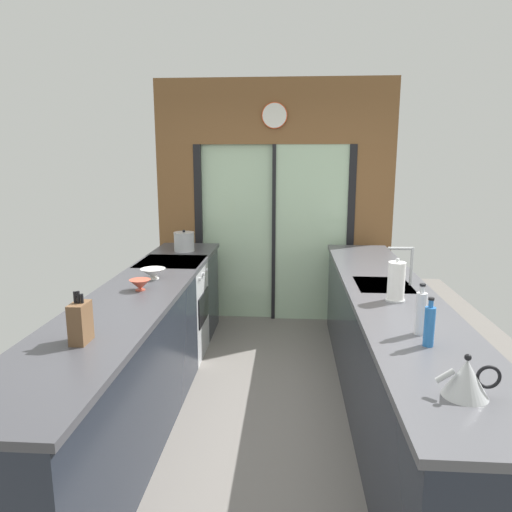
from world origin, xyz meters
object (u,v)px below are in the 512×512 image
(mixing_bowl_near, at_px, (140,285))
(stock_pot, at_px, (184,242))
(soap_bottle_far, at_px, (421,312))
(paper_towel_roll, at_px, (396,282))
(mixing_bowl_far, at_px, (153,273))
(kettle, at_px, (466,378))
(oven_range, at_px, (173,309))
(soap_bottle_near, at_px, (429,325))
(knife_block, at_px, (80,322))

(mixing_bowl_near, relative_size, stock_pot, 0.70)
(soap_bottle_far, height_order, paper_towel_roll, paper_towel_roll)
(mixing_bowl_near, xyz_separation_m, paper_towel_roll, (1.78, -0.13, 0.09))
(mixing_bowl_far, relative_size, kettle, 0.76)
(soap_bottle_far, bearing_deg, oven_range, 136.14)
(soap_bottle_near, bearing_deg, oven_range, 133.51)
(oven_range, bearing_deg, paper_towel_roll, -31.81)
(mixing_bowl_far, distance_m, knife_block, 1.32)
(soap_bottle_near, bearing_deg, knife_block, -177.44)
(oven_range, xyz_separation_m, stock_pot, (0.02, 0.48, 0.56))
(mixing_bowl_far, relative_size, knife_block, 0.71)
(knife_block, relative_size, soap_bottle_far, 0.98)
(knife_block, distance_m, soap_bottle_far, 1.80)
(knife_block, relative_size, kettle, 1.07)
(mixing_bowl_far, distance_m, stock_pot, 1.14)
(kettle, height_order, paper_towel_roll, paper_towel_roll)
(paper_towel_roll, bearing_deg, mixing_bowl_far, 165.43)
(kettle, distance_m, soap_bottle_near, 0.52)
(knife_block, height_order, soap_bottle_far, soap_bottle_far)
(kettle, relative_size, soap_bottle_far, 0.92)
(mixing_bowl_near, distance_m, knife_block, 0.99)
(mixing_bowl_near, distance_m, paper_towel_roll, 1.79)
(oven_range, xyz_separation_m, soap_bottle_near, (1.80, -1.89, 0.57))
(mixing_bowl_far, bearing_deg, mixing_bowl_near, -90.00)
(oven_range, bearing_deg, knife_block, -89.47)
(soap_bottle_near, height_order, soap_bottle_far, soap_bottle_far)
(stock_pot, bearing_deg, paper_towel_roll, -41.92)
(oven_range, height_order, kettle, kettle)
(stock_pot, relative_size, kettle, 0.85)
(oven_range, xyz_separation_m, paper_towel_roll, (1.80, -1.12, 0.60))
(mixing_bowl_near, xyz_separation_m, kettle, (1.78, -1.43, 0.03))
(mixing_bowl_near, distance_m, mixing_bowl_far, 0.33)
(soap_bottle_near, xyz_separation_m, paper_towel_roll, (0.00, 0.78, 0.02))
(kettle, relative_size, paper_towel_roll, 0.88)
(oven_range, relative_size, stock_pot, 4.17)
(mixing_bowl_far, xyz_separation_m, kettle, (1.78, -1.76, 0.03))
(kettle, xyz_separation_m, soap_bottle_far, (-0.00, 0.69, 0.04))
(oven_range, bearing_deg, kettle, -53.32)
(soap_bottle_near, bearing_deg, soap_bottle_far, 90.00)
(kettle, bearing_deg, mixing_bowl_far, 135.28)
(stock_pot, bearing_deg, mixing_bowl_far, -90.00)
(oven_range, relative_size, knife_block, 3.34)
(knife_block, distance_m, kettle, 1.84)
(knife_block, xyz_separation_m, stock_pot, (0.00, 2.46, -0.01))
(mixing_bowl_near, relative_size, kettle, 0.59)
(soap_bottle_near, bearing_deg, paper_towel_roll, 90.00)
(mixing_bowl_far, height_order, knife_block, knife_block)
(soap_bottle_near, bearing_deg, kettle, -89.83)
(knife_block, xyz_separation_m, kettle, (1.78, -0.44, -0.03))
(oven_range, relative_size, kettle, 3.55)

